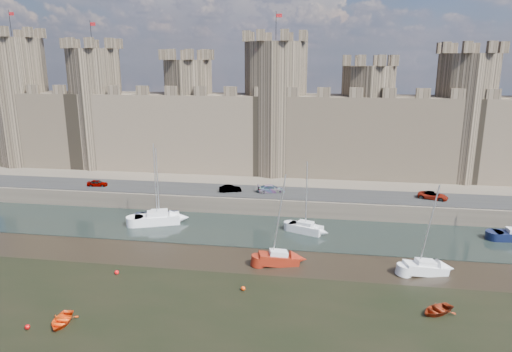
{
  "coord_description": "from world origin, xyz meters",
  "views": [
    {
      "loc": [
        11.19,
        -33.41,
        22.41
      ],
      "look_at": [
        2.57,
        22.0,
        8.16
      ],
      "focal_mm": 32.0,
      "sensor_mm": 36.0,
      "label": 1
    }
  ],
  "objects_px": {
    "car_1": "(230,189)",
    "sailboat_1": "(159,216)",
    "sailboat_2": "(305,227)",
    "car_2": "(271,189)",
    "car_0": "(97,183)",
    "sailboat_4": "(279,258)",
    "sailboat_0": "(157,218)",
    "sailboat_5": "(425,267)",
    "car_3": "(433,196)",
    "dinghy_0": "(61,321)"
  },
  "relations": [
    {
      "from": "sailboat_2",
      "to": "dinghy_0",
      "type": "distance_m",
      "value": 32.1
    },
    {
      "from": "car_3",
      "to": "car_1",
      "type": "bearing_deg",
      "value": 110.5
    },
    {
      "from": "sailboat_2",
      "to": "sailboat_4",
      "type": "bearing_deg",
      "value": -82.23
    },
    {
      "from": "car_2",
      "to": "sailboat_0",
      "type": "xyz_separation_m",
      "value": [
        -14.89,
        -9.75,
        -2.24
      ]
    },
    {
      "from": "sailboat_2",
      "to": "car_2",
      "type": "bearing_deg",
      "value": 142.19
    },
    {
      "from": "sailboat_1",
      "to": "car_1",
      "type": "bearing_deg",
      "value": 25.13
    },
    {
      "from": "sailboat_5",
      "to": "sailboat_4",
      "type": "bearing_deg",
      "value": 165.95
    },
    {
      "from": "car_2",
      "to": "car_3",
      "type": "xyz_separation_m",
      "value": [
        24.0,
        0.09,
        -0.02
      ]
    },
    {
      "from": "dinghy_0",
      "to": "car_1",
      "type": "bearing_deg",
      "value": 69.38
    },
    {
      "from": "car_1",
      "to": "sailboat_0",
      "type": "relative_size",
      "value": 0.3
    },
    {
      "from": "car_0",
      "to": "sailboat_1",
      "type": "xyz_separation_m",
      "value": [
        13.35,
        -7.86,
        -2.22
      ]
    },
    {
      "from": "sailboat_5",
      "to": "sailboat_2",
      "type": "bearing_deg",
      "value": 128.45
    },
    {
      "from": "sailboat_0",
      "to": "sailboat_4",
      "type": "distance_m",
      "value": 20.96
    },
    {
      "from": "car_1",
      "to": "sailboat_4",
      "type": "height_order",
      "value": "sailboat_4"
    },
    {
      "from": "car_1",
      "to": "sailboat_4",
      "type": "bearing_deg",
      "value": -171.21
    },
    {
      "from": "sailboat_2",
      "to": "sailboat_4",
      "type": "height_order",
      "value": "sailboat_4"
    },
    {
      "from": "sailboat_1",
      "to": "sailboat_2",
      "type": "bearing_deg",
      "value": -20.66
    },
    {
      "from": "car_1",
      "to": "sailboat_1",
      "type": "xyz_separation_m",
      "value": [
        -8.68,
        -7.96,
        -2.24
      ]
    },
    {
      "from": "car_3",
      "to": "sailboat_2",
      "type": "bearing_deg",
      "value": 137.74
    },
    {
      "from": "sailboat_4",
      "to": "sailboat_2",
      "type": "bearing_deg",
      "value": 60.53
    },
    {
      "from": "car_3",
      "to": "sailboat_5",
      "type": "distance_m",
      "value": 20.75
    },
    {
      "from": "sailboat_2",
      "to": "sailboat_5",
      "type": "xyz_separation_m",
      "value": [
        13.37,
        -10.05,
        -0.06
      ]
    },
    {
      "from": "sailboat_1",
      "to": "sailboat_2",
      "type": "relative_size",
      "value": 1.09
    },
    {
      "from": "car_0",
      "to": "sailboat_1",
      "type": "relative_size",
      "value": 0.3
    },
    {
      "from": "car_1",
      "to": "car_2",
      "type": "xyz_separation_m",
      "value": [
        6.3,
        0.77,
        0.04
      ]
    },
    {
      "from": "car_2",
      "to": "sailboat_5",
      "type": "xyz_separation_m",
      "value": [
        19.22,
        -19.97,
        -2.38
      ]
    },
    {
      "from": "car_1",
      "to": "sailboat_1",
      "type": "distance_m",
      "value": 11.99
    },
    {
      "from": "sailboat_0",
      "to": "sailboat_1",
      "type": "relative_size",
      "value": 1.08
    },
    {
      "from": "car_2",
      "to": "dinghy_0",
      "type": "relative_size",
      "value": 1.34
    },
    {
      "from": "car_3",
      "to": "car_2",
      "type": "bearing_deg",
      "value": 109.08
    },
    {
      "from": "car_2",
      "to": "sailboat_1",
      "type": "height_order",
      "value": "sailboat_1"
    },
    {
      "from": "sailboat_1",
      "to": "sailboat_5",
      "type": "relative_size",
      "value": 1.06
    },
    {
      "from": "sailboat_0",
      "to": "sailboat_1",
      "type": "bearing_deg",
      "value": 73.68
    },
    {
      "from": "car_3",
      "to": "sailboat_4",
      "type": "xyz_separation_m",
      "value": [
        -20.67,
        -20.22,
        -2.32
      ]
    },
    {
      "from": "car_1",
      "to": "sailboat_4",
      "type": "relative_size",
      "value": 0.32
    },
    {
      "from": "car_3",
      "to": "sailboat_5",
      "type": "bearing_deg",
      "value": -174.52
    },
    {
      "from": "car_1",
      "to": "car_2",
      "type": "relative_size",
      "value": 0.82
    },
    {
      "from": "car_2",
      "to": "sailboat_2",
      "type": "relative_size",
      "value": 0.43
    },
    {
      "from": "car_3",
      "to": "sailboat_0",
      "type": "relative_size",
      "value": 0.37
    },
    {
      "from": "sailboat_2",
      "to": "dinghy_0",
      "type": "relative_size",
      "value": 3.12
    },
    {
      "from": "car_1",
      "to": "car_3",
      "type": "bearing_deg",
      "value": -106.03
    },
    {
      "from": "car_0",
      "to": "car_2",
      "type": "distance_m",
      "value": 28.34
    },
    {
      "from": "sailboat_5",
      "to": "sailboat_1",
      "type": "bearing_deg",
      "value": 147.2
    },
    {
      "from": "sailboat_0",
      "to": "sailboat_1",
      "type": "distance_m",
      "value": 1.02
    },
    {
      "from": "car_3",
      "to": "sailboat_0",
      "type": "bearing_deg",
      "value": 123.07
    },
    {
      "from": "car_1",
      "to": "sailboat_0",
      "type": "xyz_separation_m",
      "value": [
        -8.59,
        -8.98,
        -2.19
      ]
    },
    {
      "from": "car_3",
      "to": "sailboat_0",
      "type": "distance_m",
      "value": 40.17
    },
    {
      "from": "car_3",
      "to": "sailboat_1",
      "type": "height_order",
      "value": "sailboat_1"
    },
    {
      "from": "sailboat_5",
      "to": "car_1",
      "type": "bearing_deg",
      "value": 128.43
    },
    {
      "from": "sailboat_0",
      "to": "dinghy_0",
      "type": "relative_size",
      "value": 3.67
    }
  ]
}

